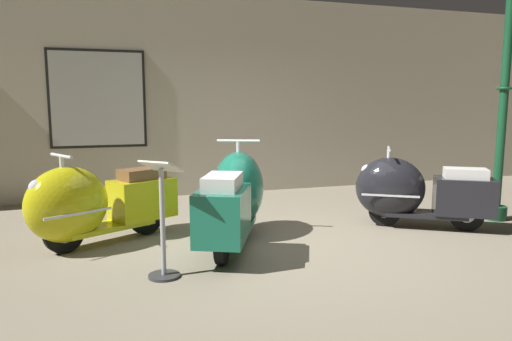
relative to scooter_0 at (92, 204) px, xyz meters
name	(u,v)px	position (x,y,z in m)	size (l,w,h in m)	color
ground_plane	(292,248)	(2.00, -0.73, -0.47)	(60.00, 60.00, 0.00)	gray
showroom_back_wall	(208,96)	(1.83, 2.60, 1.17)	(18.00, 0.63, 3.27)	#BCB29E
scooter_0	(92,204)	(0.00, 0.00, 0.00)	(1.70, 1.20, 1.02)	black
scooter_1	(234,197)	(1.48, -0.32, 0.04)	(1.23, 1.88, 1.12)	black
scooter_2	(412,192)	(3.73, -0.39, -0.01)	(1.62, 1.26, 0.99)	black
lamppost	(504,94)	(5.05, -0.39, 1.18)	(0.28, 0.28, 3.21)	#144728
info_stanchion	(163,229)	(0.60, -1.16, -0.03)	(0.39, 0.38, 1.05)	#333338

